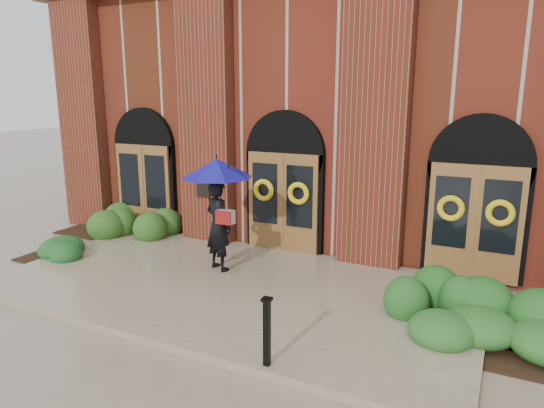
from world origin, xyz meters
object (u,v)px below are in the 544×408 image
Objects in this scene: man_with_umbrella at (218,193)px; hedge_wall_right at (503,310)px; metal_post at (267,330)px; hedge_wall_left at (116,221)px.

man_with_umbrella is 6.09m from hedge_wall_right.
hedge_wall_right is at bearing -160.97° from man_with_umbrella.
metal_post reaches higher than hedge_wall_right.
hedge_wall_left is at bearing 2.57° from man_with_umbrella.
man_with_umbrella is at bearing 132.11° from metal_post.
metal_post is 0.33× the size of hedge_wall_left.
hedge_wall_right is at bearing -8.25° from hedge_wall_left.
hedge_wall_left is at bearing 148.26° from metal_post.
man_with_umbrella is at bearing -17.40° from hedge_wall_left.
metal_post is at bearing -31.74° from hedge_wall_left.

